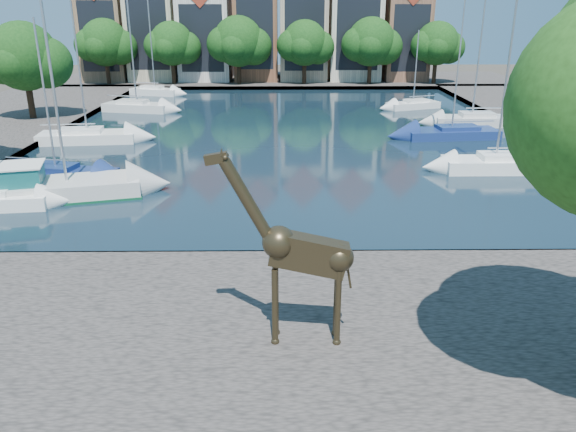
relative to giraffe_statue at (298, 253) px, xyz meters
The scene contains 28 objects.
ground 6.97m from the giraffe_statue, 86.22° to the left, with size 160.00×160.00×0.00m, color #38332B.
water_basin 30.36m from the giraffe_statue, 89.22° to the left, with size 38.00×50.00×0.08m, color black.
near_quay 3.06m from the giraffe_statue, 63.18° to the right, with size 50.00×14.00×0.50m, color #544D49.
far_quay 62.26m from the giraffe_statue, 89.62° to the left, with size 60.00×16.00×0.50m, color #544D49.
townhouse_west_end 66.29m from the giraffe_statue, 109.97° to the left, with size 5.44×9.18×14.93m.
townhouse_west_mid 64.55m from the giraffe_statue, 104.94° to the left, with size 5.94×9.18×16.79m.
townhouse_west_inner 63.13m from the giraffe_statue, 99.22° to the left, with size 6.43×9.18×15.15m.
townhouse_center 62.50m from the giraffe_statue, 93.31° to the left, with size 5.44×9.18×16.93m.
townhouse_east_inner 62.39m from the giraffe_statue, 87.78° to the left, with size 5.94×9.18×15.79m.
townhouse_east_mid 63.01m from the giraffe_statue, 81.85° to the left, with size 6.43×9.18×16.65m.
townhouse_east_end 64.18m from the giraffe_statue, 76.08° to the left, with size 5.44×9.18×14.43m.
far_tree_far_west 60.65m from the giraffe_statue, 110.76° to the left, with size 7.28×5.60×7.68m.
far_tree_west 58.30m from the giraffe_statue, 103.39° to the left, with size 6.76×5.20×7.36m.
far_tree_mid_west 56.99m from the giraffe_statue, 95.52° to the left, with size 7.80×6.00×8.00m.
far_tree_mid_east 56.77m from the giraffe_statue, 87.47° to the left, with size 7.02×5.40×7.52m.
far_tree_east 57.69m from the giraffe_statue, 79.49° to the left, with size 7.54×5.80×7.84m.
far_tree_far_east 59.66m from the giraffe_statue, 71.92° to the left, with size 6.76×5.20×7.36m.
side_tree_left_far 40.44m from the giraffe_statue, 122.15° to the left, with size 7.28×5.60×7.88m.
giraffe_statue is the anchor object (origin of this frame).
motorsailer 18.96m from the giraffe_statue, 133.29° to the left, with size 9.87×5.11×9.58m.
sailboat_left_b 21.66m from the giraffe_statue, 127.84° to the left, with size 6.96×3.68×8.80m.
sailboat_left_c 30.60m from the giraffe_statue, 118.58° to the left, with size 7.04×3.09×12.02m.
sailboat_left_d 42.11m from the giraffe_statue, 109.55° to the left, with size 6.54×3.44×10.22m.
sailboat_left_e 52.33m from the giraffe_statue, 106.21° to the left, with size 5.70×3.23×10.56m.
sailboat_right_a 22.57m from the giraffe_statue, 56.41° to the left, with size 6.11×2.16×11.67m.
sailboat_right_b 30.63m from the giraffe_statue, 66.01° to the left, with size 7.11×3.09×11.75m.
sailboat_right_c 36.04m from the giraffe_statue, 64.62° to the left, with size 6.23×2.21×10.42m.
sailboat_right_d 42.90m from the giraffe_statue, 73.15° to the left, with size 5.46×3.48×7.30m.
Camera 1 is at (-0.83, -19.97, 9.37)m, focal length 35.00 mm.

